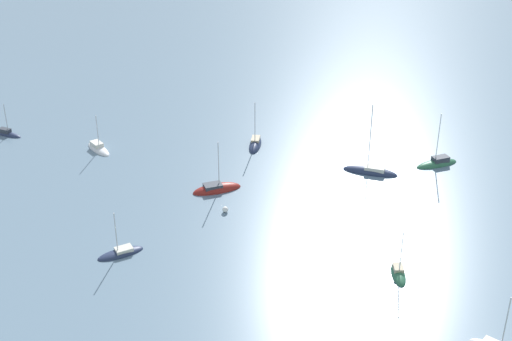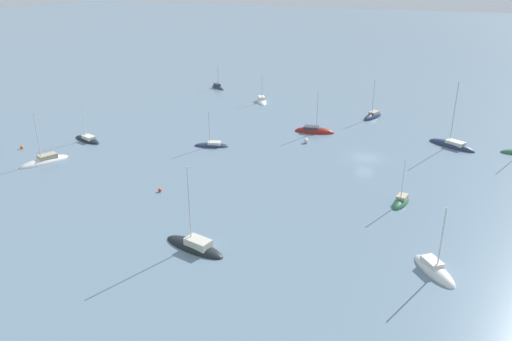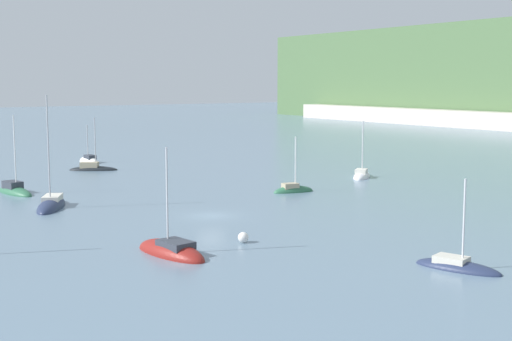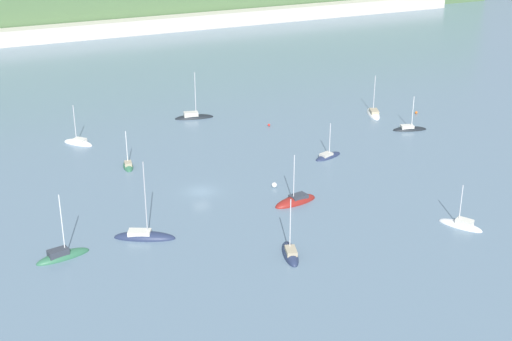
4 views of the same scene
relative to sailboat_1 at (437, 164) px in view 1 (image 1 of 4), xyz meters
The scene contains 10 objects.
ground_plane 26.32m from the sailboat_1, 26.39° to the left, with size 600.00×600.00×0.00m, color slate.
sailboat_1 is the anchor object (origin of this frame).
sailboat_5 35.01m from the sailboat_1, ahead, with size 7.57×3.62×8.70m.
sailboat_6 71.46m from the sailboat_1, 19.17° to the right, with size 5.42×4.45×6.26m.
sailboat_8 54.22m from the sailboat_1, 15.92° to the right, with size 4.74×6.49×6.81m.
sailboat_9 29.26m from the sailboat_1, 24.00° to the right, with size 3.73×6.77×8.71m.
sailboat_10 51.51m from the sailboat_1, 18.20° to the left, with size 6.30×3.78×6.65m.
sailboat_11 11.10m from the sailboat_1, ahead, with size 8.49×5.95×12.01m.
sailboat_13 31.03m from the sailboat_1, 58.61° to the left, with size 2.49×5.05×6.97m.
mooring_buoy_1 35.56m from the sailboat_1, 13.52° to the left, with size 0.83×0.83×0.83m.
Camera 1 is at (21.84, 80.53, 50.87)m, focal length 50.00 mm.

